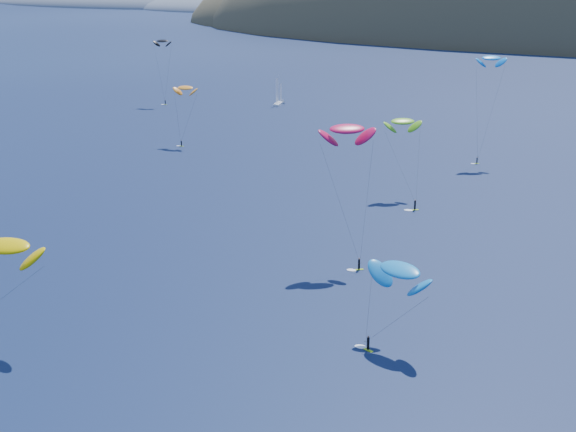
# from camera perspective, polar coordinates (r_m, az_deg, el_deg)

# --- Properties ---
(headland) EXTENTS (460.00, 250.00, 60.00)m
(headland) POSITION_cam_1_polar(r_m,az_deg,el_deg) (932.67, -8.49, 14.49)
(headland) COLOR slate
(headland) RESTS_ON ground
(sailboat) EXTENTS (8.89, 7.64, 10.74)m
(sailboat) POSITION_cam_1_polar(r_m,az_deg,el_deg) (286.36, -0.69, 8.08)
(sailboat) COLOR white
(sailboat) RESTS_ON ground
(kitesurfer_1) EXTENTS (7.18, 6.32, 17.52)m
(kitesurfer_1) POSITION_cam_1_polar(r_m,az_deg,el_deg) (225.70, -7.32, 9.02)
(kitesurfer_1) COLOR #9ED417
(kitesurfer_1) RESTS_ON ground
(kitesurfer_2) EXTENTS (11.82, 13.47, 16.52)m
(kitesurfer_2) POSITION_cam_1_polar(r_m,az_deg,el_deg) (112.41, -19.44, -2.03)
(kitesurfer_2) COLOR #9ED417
(kitesurfer_2) RESTS_ON ground
(kitesurfer_3) EXTENTS (11.87, 15.83, 18.33)m
(kitesurfer_3) POSITION_cam_1_polar(r_m,az_deg,el_deg) (176.46, 8.17, 6.66)
(kitesurfer_3) COLOR #9ED417
(kitesurfer_3) RESTS_ON ground
(kitesurfer_4) EXTENTS (8.31, 9.91, 28.05)m
(kitesurfer_4) POSITION_cam_1_polar(r_m,az_deg,el_deg) (210.41, 14.26, 10.83)
(kitesurfer_4) COLOR #9ED417
(kitesurfer_4) RESTS_ON ground
(kitesurfer_5) EXTENTS (10.82, 8.96, 13.14)m
(kitesurfer_5) POSITION_cam_1_polar(r_m,az_deg,el_deg) (107.77, 7.96, -3.82)
(kitesurfer_5) COLOR #9ED417
(kitesurfer_5) RESTS_ON ground
(kitesurfer_9) EXTENTS (10.31, 10.17, 25.29)m
(kitesurfer_9) POSITION_cam_1_polar(r_m,az_deg,el_deg) (134.72, 4.23, 6.18)
(kitesurfer_9) COLOR #9ED417
(kitesurfer_9) RESTS_ON ground
(kitesurfer_12) EXTENTS (6.92, 5.68, 23.68)m
(kitesurfer_12) POSITION_cam_1_polar(r_m,az_deg,el_deg) (291.06, -8.92, 12.18)
(kitesurfer_12) COLOR #9ED417
(kitesurfer_12) RESTS_ON ground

